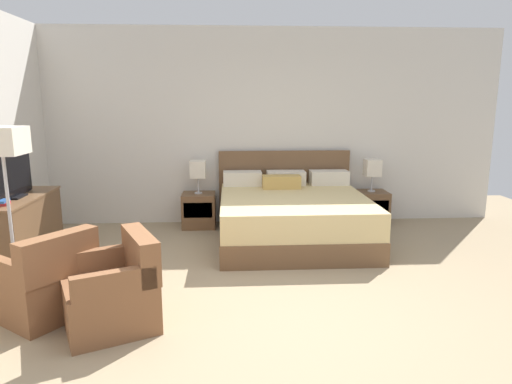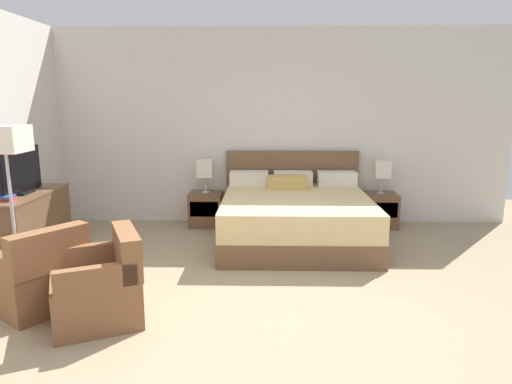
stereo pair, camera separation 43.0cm
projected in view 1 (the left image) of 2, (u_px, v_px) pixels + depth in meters
ground_plane at (278, 322)px, 3.82m from camera, size 9.73×9.73×0.00m
wall_back at (255, 127)px, 6.74m from camera, size 7.27×0.06×2.85m
bed at (292, 216)px, 5.97m from camera, size 1.95×2.03×1.08m
nightstand_left at (199, 210)px, 6.62m from camera, size 0.47×0.43×0.50m
nightstand_right at (370, 208)px, 6.77m from camera, size 0.47×0.43×0.50m
table_lamp_left at (198, 170)px, 6.51m from camera, size 0.22×0.22×0.48m
table_lamp_right at (372, 168)px, 6.65m from camera, size 0.22×0.22×0.48m
dresser at (20, 229)px, 5.14m from camera, size 0.50×1.32×0.77m
tv at (13, 175)px, 4.98m from camera, size 0.18×0.85×0.53m
armchair_by_window at (46, 284)px, 3.89m from camera, size 0.96×0.96×0.76m
armchair_companion at (114, 293)px, 3.71m from camera, size 0.91×0.90×0.76m
floor_lamp at (2, 150)px, 4.25m from camera, size 0.38×0.38×1.58m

